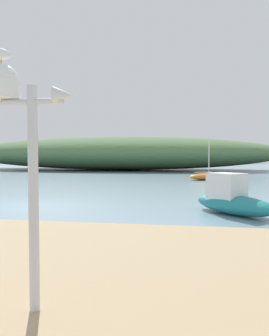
{
  "coord_description": "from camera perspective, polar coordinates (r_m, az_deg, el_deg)",
  "views": [
    {
      "loc": [
        6.03,
        -11.86,
        2.06
      ],
      "look_at": [
        3.3,
        5.56,
        1.33
      ],
      "focal_mm": 33.83,
      "sensor_mm": 36.0,
      "label": 1
    }
  ],
  "objects": [
    {
      "name": "ground_plane",
      "position": [
        13.46,
        -17.94,
        -6.56
      ],
      "size": [
        120.0,
        120.0,
        0.0
      ],
      "primitive_type": "plane",
      "color": "#7A99A8"
    },
    {
      "name": "distant_hill",
      "position": [
        44.33,
        -3.3,
        2.65
      ],
      "size": [
        45.51,
        14.44,
        4.55
      ],
      "primitive_type": "ellipsoid",
      "color": "#517547",
      "rests_on": "ground"
    },
    {
      "name": "mast_structure",
      "position": [
        4.06,
        -21.04,
        9.36
      ],
      "size": [
        1.11,
        0.45,
        2.94
      ],
      "color": "silver",
      "rests_on": "beach_sand"
    },
    {
      "name": "sailboat_far_left",
      "position": [
        26.73,
        13.23,
        -1.46
      ],
      "size": [
        3.65,
        2.7,
        3.5
      ],
      "color": "orange",
      "rests_on": "ground"
    },
    {
      "name": "motorboat_mid_channel",
      "position": [
        11.59,
        17.1,
        -5.43
      ],
      "size": [
        3.03,
        3.17,
        1.42
      ],
      "color": "teal",
      "rests_on": "ground"
    }
  ]
}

